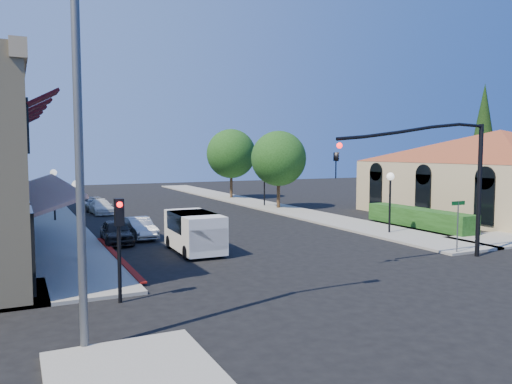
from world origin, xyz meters
name	(u,v)px	position (x,y,z in m)	size (l,w,h in m)	color
ground	(354,285)	(0.00, 0.00, 0.00)	(120.00, 120.00, 0.00)	black
sidewalk_left	(47,213)	(-8.75, 27.00, 0.06)	(3.50, 50.00, 0.12)	gray
sidewalk_right	(252,203)	(8.75, 27.00, 0.06)	(3.50, 50.00, 0.12)	gray
curb_red_strip	(117,259)	(-6.90, 8.00, 0.00)	(0.25, 10.00, 0.06)	maroon
mission_building	(499,165)	(21.99, 11.50, 3.75)	(30.12, 30.12, 6.40)	tan
hedge	(418,228)	(11.70, 9.00, 0.00)	(1.40, 8.00, 1.10)	#193C11
conifer_far	(483,134)	(28.00, 18.00, 6.36)	(3.20, 3.20, 11.00)	#392416
street_tree_a	(279,158)	(8.80, 22.00, 4.19)	(4.56, 4.56, 6.48)	#392416
street_tree_b	(231,154)	(8.80, 32.00, 4.54)	(4.94, 4.94, 7.02)	#392416
signal_mast_arm	(445,167)	(5.86, 1.50, 4.09)	(8.01, 0.39, 6.00)	black
secondary_signal	(119,231)	(-8.00, 1.41, 2.32)	(0.28, 0.42, 3.32)	black
cobra_streetlight	(94,131)	(-9.15, -2.00, 5.27)	(3.60, 0.25, 9.31)	#595B5E
street_name_sign	(458,218)	(7.50, 2.20, 1.70)	(0.80, 0.06, 2.50)	#595B5E
lamppost_left_near	(78,200)	(-8.50, 8.00, 2.74)	(0.44, 0.44, 3.57)	black
lamppost_left_far	(54,182)	(-8.50, 22.00, 2.74)	(0.44, 0.44, 3.57)	black
lamppost_right_near	(390,187)	(8.50, 8.00, 2.74)	(0.44, 0.44, 3.57)	black
lamppost_right_far	(264,175)	(8.50, 24.00, 2.74)	(0.44, 0.44, 3.57)	black
white_van	(195,230)	(-3.29, 8.02, 1.08)	(1.94, 4.26, 1.87)	white
parked_car_a	(117,232)	(-6.20, 12.00, 0.61)	(1.44, 3.58, 1.22)	black
parked_car_b	(139,228)	(-4.80, 13.00, 0.57)	(1.21, 3.48, 1.15)	#AAACAF
parked_car_c	(101,207)	(-4.99, 25.00, 0.53)	(1.49, 3.67, 1.07)	white
parked_car_d	(95,204)	(-5.08, 27.71, 0.54)	(1.79, 3.88, 1.08)	#A4A7A9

